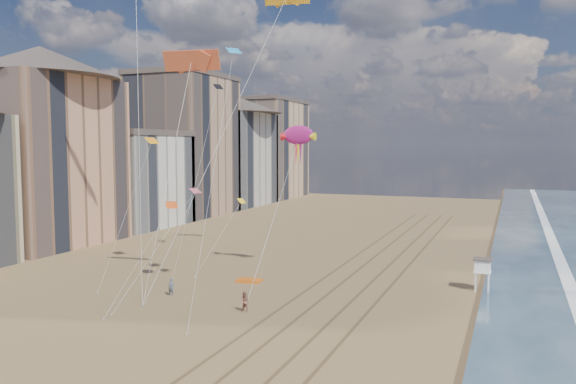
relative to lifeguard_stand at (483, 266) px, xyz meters
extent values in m
plane|color=#42301E|center=(4.06, 10.30, -2.49)|extent=(260.00, 260.00, 0.00)
plane|color=white|center=(8.26, 10.30, -2.49)|extent=(260.00, 260.00, 0.00)
cube|color=brown|center=(-16.14, 0.30, -2.49)|extent=(0.28, 120.00, 0.01)
cube|color=brown|center=(-13.74, 0.30, -2.49)|extent=(0.28, 120.00, 0.01)
cube|color=brown|center=(-10.94, 0.30, -2.49)|extent=(0.28, 120.00, 0.01)
cube|color=brown|center=(-8.74, 0.30, -2.49)|extent=(0.28, 120.00, 0.01)
cube|color=tan|center=(-60.44, 4.30, 9.51)|extent=(15.00, 20.00, 24.00)
cone|color=#473D38|center=(-60.44, 4.30, 23.71)|extent=(31.11, 31.11, 4.40)
cube|color=silver|center=(-59.94, 24.30, 5.51)|extent=(14.00, 18.00, 16.00)
cube|color=#473D38|center=(-59.94, 24.30, 14.01)|extent=(14.28, 18.36, 1.00)
cube|color=tan|center=(-60.94, 42.30, 11.51)|extent=(16.00, 20.00, 28.00)
cube|color=#473D38|center=(-60.94, 42.30, 26.01)|extent=(16.32, 20.40, 1.00)
cube|color=#BCB2A3|center=(-60.44, 62.30, 8.51)|extent=(15.00, 22.00, 22.00)
cone|color=#473D38|center=(-60.44, 62.30, 21.71)|extent=(34.22, 34.22, 4.40)
cube|color=tan|center=(-60.94, 84.30, 10.51)|extent=(16.00, 24.00, 26.00)
cube|color=#473D38|center=(-60.94, 84.30, 24.01)|extent=(16.32, 24.48, 1.00)
cylinder|color=white|center=(-0.60, -0.60, -1.60)|extent=(0.12, 0.12, 1.79)
cylinder|color=white|center=(0.60, -0.60, -1.60)|extent=(0.12, 0.12, 1.79)
cylinder|color=white|center=(-0.60, 0.60, -1.60)|extent=(0.12, 0.12, 1.79)
cylinder|color=white|center=(0.60, 0.60, -1.60)|extent=(0.12, 0.12, 1.79)
cube|color=white|center=(0.00, 0.00, -0.55)|extent=(1.59, 1.59, 0.12)
cube|color=white|center=(0.00, 0.00, 0.04)|extent=(1.49, 1.49, 1.10)
cube|color=#473D38|center=(0.00, 0.00, 0.69)|extent=(1.79, 1.79, 0.10)
cube|color=orange|center=(-22.96, -5.26, -2.35)|extent=(2.61, 1.79, 0.28)
ellipsoid|color=#941664|center=(-19.22, -0.57, 12.97)|extent=(3.95, 0.74, 2.34)
cone|color=red|center=(-20.63, -0.57, 12.79)|extent=(1.06, 0.88, 0.88)
cone|color=yellow|center=(-17.81, -0.57, 12.79)|extent=(1.06, 0.88, 0.88)
cylinder|color=silver|center=(-19.26, -7.04, 4.80)|extent=(0.03, 0.03, 19.50)
imported|color=slate|center=(-27.47, -12.98, -1.66)|extent=(0.65, 0.47, 1.66)
imported|color=#95624C|center=(-18.57, -15.11, -1.60)|extent=(0.94, 0.77, 1.79)
cube|color=#CC522D|center=(-25.95, -11.22, 19.82)|extent=(5.57, 1.82, 1.89)
plane|color=#D75361|center=(-27.16, -8.86, 7.29)|extent=(1.59, 1.62, 0.45)
plane|color=black|center=(-30.26, 1.66, 18.78)|extent=(1.60, 1.65, 0.69)
plane|color=#EB5316|center=(-29.65, -9.42, 5.80)|extent=(2.01, 2.00, 0.60)
plane|color=yellow|center=(-28.13, 3.35, 5.09)|extent=(1.36, 1.41, 0.55)
plane|color=#2898D5|center=(-20.35, -13.42, 20.07)|extent=(1.97, 1.96, 0.66)
plane|color=orange|center=(-35.00, -5.05, 12.38)|extent=(2.04, 2.12, 0.71)
camera|label=1|loc=(2.56, -57.59, 11.85)|focal=35.00mm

